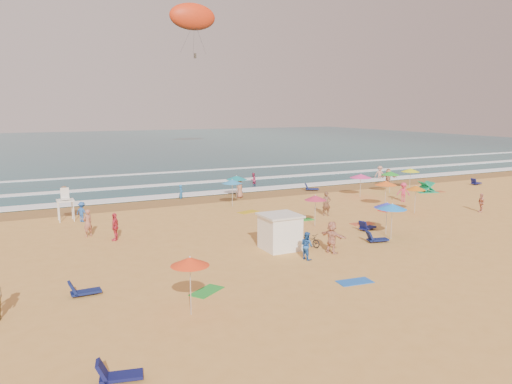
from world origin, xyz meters
name	(u,v)px	position (x,y,z in m)	size (l,w,h in m)	color
ground	(277,227)	(0.00, 0.00, 0.00)	(220.00, 220.00, 0.00)	gold
ocean	(93,146)	(0.00, 84.00, 0.00)	(220.00, 140.00, 0.18)	#0C4756
wet_sand	(212,198)	(0.00, 12.50, 0.01)	(220.00, 220.00, 0.00)	olive
surf_foam	(183,184)	(0.00, 21.32, 0.10)	(200.00, 18.70, 0.05)	white
cabana	(280,233)	(-2.51, -4.95, 1.00)	(2.00, 2.00, 2.00)	white
cabana_roof	(280,215)	(-2.51, -4.95, 2.06)	(2.20, 2.20, 0.12)	silver
bicycle	(310,240)	(-0.61, -5.25, 0.41)	(0.55, 1.57, 0.82)	black
lifeguard_stand	(66,207)	(-13.13, 8.66, 1.05)	(1.20, 1.20, 2.10)	white
beach_umbrellas	(266,197)	(-0.55, 0.61, 2.08)	(53.92, 29.02, 0.78)	#F31945
loungers	(400,219)	(9.11, -2.37, 0.17)	(44.32, 28.63, 0.34)	#0F194C
towels	(308,236)	(0.61, -3.18, 0.01)	(50.63, 18.63, 0.03)	#C34A18
popup_tents	(477,190)	(23.04, 2.53, 0.60)	(7.39, 10.13, 1.20)	#FA3796
beachgoers	(269,203)	(1.62, 4.20, 0.83)	(49.11, 28.14, 2.15)	tan
parasail	(192,17)	(15.12, 60.07, 24.67)	(8.75, 3.06, 9.86)	red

